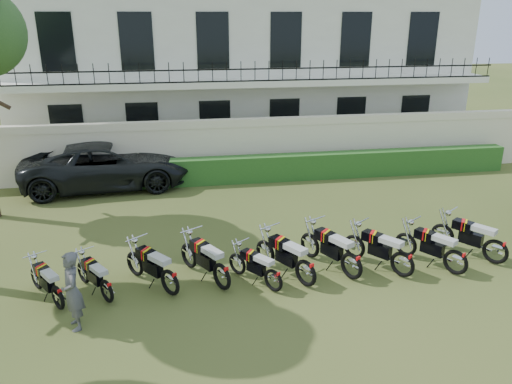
# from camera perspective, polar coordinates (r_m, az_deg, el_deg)

# --- Properties ---
(ground) EXTENTS (100.00, 100.00, 0.00)m
(ground) POSITION_cam_1_polar(r_m,az_deg,el_deg) (12.90, 6.09, -8.75)
(ground) COLOR #3E4E1F
(ground) RESTS_ON ground
(perimeter_wall) EXTENTS (30.00, 0.35, 2.30)m
(perimeter_wall) POSITION_cam_1_polar(r_m,az_deg,el_deg) (19.80, 0.19, 5.23)
(perimeter_wall) COLOR silver
(perimeter_wall) RESTS_ON ground
(hedge) EXTENTS (18.00, 0.60, 1.00)m
(hedge) POSITION_cam_1_polar(r_m,az_deg,el_deg) (19.41, 3.49, 2.84)
(hedge) COLOR #214F1C
(hedge) RESTS_ON ground
(building) EXTENTS (20.40, 9.60, 7.40)m
(building) POSITION_cam_1_polar(r_m,az_deg,el_deg) (25.18, -2.10, 14.21)
(building) COLOR white
(building) RESTS_ON ground
(motorcycle_0) EXTENTS (1.06, 1.49, 0.95)m
(motorcycle_0) POSITION_cam_1_polar(r_m,az_deg,el_deg) (11.82, -21.77, -10.58)
(motorcycle_0) COLOR black
(motorcycle_0) RESTS_ON ground
(motorcycle_1) EXTENTS (1.03, 1.47, 0.94)m
(motorcycle_1) POSITION_cam_1_polar(r_m,az_deg,el_deg) (11.73, -16.73, -10.23)
(motorcycle_1) COLOR black
(motorcycle_1) RESTS_ON ground
(motorcycle_2) EXTENTS (1.31, 1.61, 1.08)m
(motorcycle_2) POSITION_cam_1_polar(r_m,az_deg,el_deg) (11.64, -9.84, -9.49)
(motorcycle_2) COLOR black
(motorcycle_2) RESTS_ON ground
(motorcycle_3) EXTENTS (1.13, 1.82, 1.12)m
(motorcycle_3) POSITION_cam_1_polar(r_m,az_deg,el_deg) (11.72, -3.94, -8.93)
(motorcycle_3) COLOR black
(motorcycle_3) RESTS_ON ground
(motorcycle_4) EXTENTS (1.12, 1.43, 0.95)m
(motorcycle_4) POSITION_cam_1_polar(r_m,az_deg,el_deg) (11.66, 2.01, -9.48)
(motorcycle_4) COLOR black
(motorcycle_4) RESTS_ON ground
(motorcycle_5) EXTENTS (1.18, 1.83, 1.14)m
(motorcycle_5) POSITION_cam_1_polar(r_m,az_deg,el_deg) (11.88, 5.73, -8.51)
(motorcycle_5) COLOR black
(motorcycle_5) RESTS_ON ground
(motorcycle_6) EXTENTS (1.12, 1.93, 1.16)m
(motorcycle_6) POSITION_cam_1_polar(r_m,az_deg,el_deg) (12.34, 10.91, -7.61)
(motorcycle_6) COLOR black
(motorcycle_6) RESTS_ON ground
(motorcycle_7) EXTENTS (1.29, 1.71, 1.12)m
(motorcycle_7) POSITION_cam_1_polar(r_m,az_deg,el_deg) (12.73, 16.47, -7.29)
(motorcycle_7) COLOR black
(motorcycle_7) RESTS_ON ground
(motorcycle_8) EXTENTS (1.21, 1.74, 1.10)m
(motorcycle_8) POSITION_cam_1_polar(r_m,az_deg,el_deg) (13.27, 21.94, -6.85)
(motorcycle_8) COLOR black
(motorcycle_8) RESTS_ON ground
(motorcycle_9) EXTENTS (1.30, 1.76, 1.14)m
(motorcycle_9) POSITION_cam_1_polar(r_m,az_deg,el_deg) (14.22, 25.78, -5.57)
(motorcycle_9) COLOR black
(motorcycle_9) RESTS_ON ground
(suv) EXTENTS (6.24, 3.29, 1.67)m
(suv) POSITION_cam_1_polar(r_m,az_deg,el_deg) (19.26, -16.68, 2.94)
(suv) COLOR black
(suv) RESTS_ON ground
(inspector) EXTENTS (0.58, 0.71, 1.69)m
(inspector) POSITION_cam_1_polar(r_m,az_deg,el_deg) (10.90, -20.27, -10.58)
(inspector) COLOR #5A595E
(inspector) RESTS_ON ground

